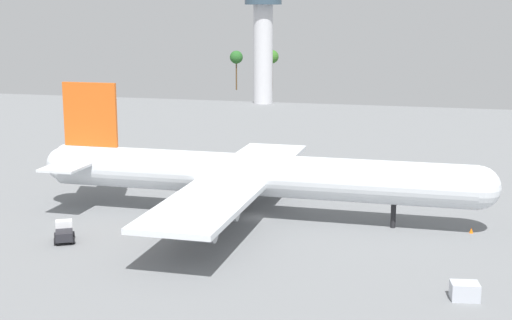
# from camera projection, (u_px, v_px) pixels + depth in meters

# --- Properties ---
(ground_plane) EXTENTS (259.44, 259.44, 0.00)m
(ground_plane) POSITION_uv_depth(u_px,v_px,m) (256.00, 218.00, 102.97)
(ground_plane) COLOR slate
(cargo_airplane) EXTENTS (64.86, 53.54, 18.47)m
(cargo_airplane) POSITION_uv_depth(u_px,v_px,m) (253.00, 175.00, 101.85)
(cargo_airplane) COLOR silver
(cargo_airplane) RESTS_ON ground_plane
(baggage_tug) EXTENTS (3.84, 4.49, 2.40)m
(baggage_tug) POSITION_uv_depth(u_px,v_px,m) (64.00, 232.00, 92.34)
(baggage_tug) COLOR silver
(baggage_tug) RESTS_ON ground_plane
(cargo_container_aft) EXTENTS (3.11, 2.56, 1.77)m
(cargo_container_aft) POSITION_uv_depth(u_px,v_px,m) (465.00, 291.00, 73.67)
(cargo_container_aft) COLOR #B7BCC6
(cargo_container_aft) RESTS_ON ground_plane
(safety_cone_nose) EXTENTS (0.52, 0.52, 0.75)m
(safety_cone_nose) POSITION_uv_depth(u_px,v_px,m) (471.00, 230.00, 95.77)
(safety_cone_nose) COLOR orange
(safety_cone_nose) RESTS_ON ground_plane
(control_tower) EXTENTS (11.39, 11.39, 34.20)m
(control_tower) POSITION_uv_depth(u_px,v_px,m) (263.00, 38.00, 226.16)
(control_tower) COLOR silver
(control_tower) RESTS_ON ground_plane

